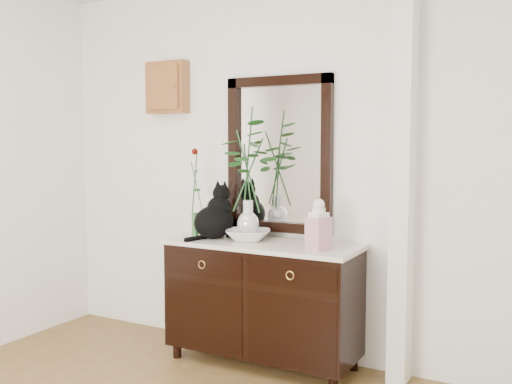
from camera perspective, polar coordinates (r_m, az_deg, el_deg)
The scene contains 10 objects.
wall_back at distance 4.10m, azimuth 1.10°, elevation 2.51°, with size 3.60×0.04×2.70m, color white.
pilaster at distance 3.67m, azimuth 14.52°, elevation 2.08°, with size 0.12×0.20×2.70m, color white.
sideboard at distance 3.97m, azimuth 0.70°, elevation -10.38°, with size 1.33×0.52×0.82m.
wall_mirror at distance 4.04m, azimuth 2.27°, elevation 3.75°, with size 0.80×0.06×1.10m.
key_cabinet at distance 4.54m, azimuth -8.87°, elevation 10.27°, with size 0.35×0.10×0.40m, color brown.
cat at distance 4.04m, azimuth -4.23°, elevation -1.92°, with size 0.27×0.33×0.39m, color black, non-canonical shape.
lotus_bowl at distance 3.95m, azimuth -0.80°, elevation -4.32°, with size 0.31×0.31×0.07m, color white.
vase_branches at distance 3.90m, azimuth -0.81°, elevation 2.03°, with size 0.43×0.43×0.91m, color silver, non-canonical shape.
bud_vase_rose at distance 4.16m, azimuth -6.15°, elevation 0.07°, with size 0.08×0.08×0.64m, color #336F32, non-canonical shape.
ginger_jar at distance 3.62m, azimuth 6.28°, elevation -3.15°, with size 0.12×0.12×0.33m, color white, non-canonical shape.
Camera 1 is at (1.88, -1.66, 1.52)m, focal length 40.00 mm.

